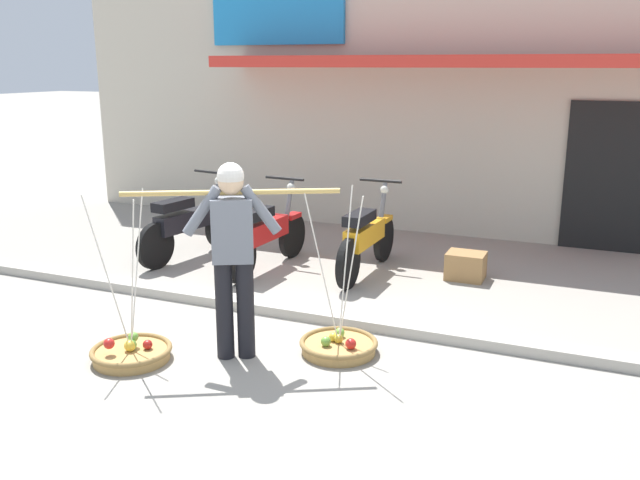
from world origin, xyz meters
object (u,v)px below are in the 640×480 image
at_px(fruit_basket_right_side, 131,352).
at_px(motorcycle_nearest_shop, 188,224).
at_px(wooden_crate, 466,266).
at_px(fruit_basket_left_side, 339,345).
at_px(motorcycle_third_in_row, 366,238).
at_px(fruit_vendor, 233,248).
at_px(motorcycle_second_in_row, 266,234).

relative_size(fruit_basket_right_side, motorcycle_nearest_shop, 0.80).
bearing_deg(motorcycle_nearest_shop, wooden_crate, 8.41).
height_order(fruit_basket_left_side, motorcycle_nearest_shop, fruit_basket_left_side).
bearing_deg(motorcycle_third_in_row, wooden_crate, 14.12).
bearing_deg(motorcycle_nearest_shop, fruit_vendor, -49.12).
relative_size(fruit_basket_left_side, motorcycle_second_in_row, 0.80).
bearing_deg(fruit_vendor, wooden_crate, 64.91).
xyz_separation_m(motorcycle_nearest_shop, motorcycle_third_in_row, (2.37, 0.23, 0.00)).
height_order(fruit_basket_left_side, motorcycle_third_in_row, fruit_basket_left_side).
height_order(motorcycle_second_in_row, motorcycle_third_in_row, same).
xyz_separation_m(fruit_basket_left_side, motorcycle_nearest_shop, (-2.91, 2.03, 0.38)).
xyz_separation_m(fruit_vendor, wooden_crate, (1.39, 2.97, -0.82)).
distance_m(fruit_vendor, wooden_crate, 3.38).
bearing_deg(motorcycle_third_in_row, motorcycle_nearest_shop, -174.41).
relative_size(fruit_basket_left_side, wooden_crate, 3.30).
bearing_deg(fruit_basket_left_side, fruit_basket_right_side, -151.95).
bearing_deg(wooden_crate, motorcycle_second_in_row, -165.67).
bearing_deg(fruit_basket_right_side, motorcycle_second_in_row, 93.05).
relative_size(fruit_vendor, fruit_basket_left_side, 1.17).
bearing_deg(motorcycle_third_in_row, fruit_basket_right_side, -108.48).
distance_m(fruit_vendor, fruit_basket_left_side, 1.27).
bearing_deg(fruit_basket_left_side, motorcycle_nearest_shop, 145.10).
distance_m(motorcycle_nearest_shop, motorcycle_third_in_row, 2.38).
relative_size(fruit_basket_right_side, motorcycle_second_in_row, 0.80).
height_order(fruit_basket_right_side, motorcycle_nearest_shop, fruit_basket_right_side).
relative_size(fruit_basket_left_side, motorcycle_third_in_row, 0.80).
height_order(motorcycle_nearest_shop, motorcycle_third_in_row, same).
bearing_deg(wooden_crate, fruit_basket_right_side, -122.74).
bearing_deg(wooden_crate, fruit_vendor, -115.09).
bearing_deg(fruit_basket_left_side, motorcycle_third_in_row, 103.45).
height_order(fruit_basket_right_side, motorcycle_third_in_row, fruit_basket_right_side).
relative_size(motorcycle_second_in_row, motorcycle_third_in_row, 1.00).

